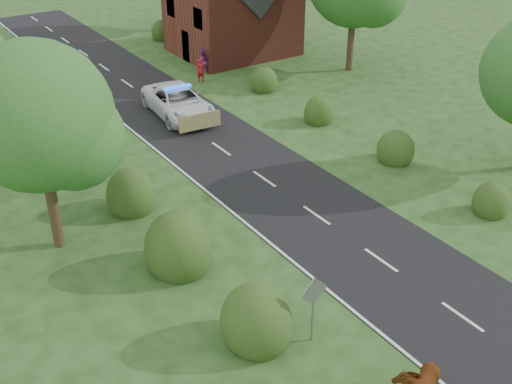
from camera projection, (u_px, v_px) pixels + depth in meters
ground at (462, 317)px, 21.98m from camera, size 120.00×120.00×0.00m
road at (231, 156)px, 32.83m from camera, size 6.00×70.00×0.02m
road_markings at (226, 180)px, 30.54m from camera, size 4.96×70.00×0.01m
hedgerow_left at (141, 207)px, 26.91m from camera, size 2.75×50.41×3.00m
hedgerow_right at (379, 142)px, 33.01m from camera, size 2.10×45.78×2.10m
tree_left_a at (46, 122)px, 23.21m from camera, size 5.74×5.60×8.38m
road_sign at (314, 300)px, 20.19m from camera, size 1.06×0.08×2.53m
house at (232, 1)px, 46.41m from camera, size 8.00×7.40×9.17m
cow at (417, 384)px, 18.39m from camera, size 2.24×1.75×1.41m
police_van at (178, 102)px, 37.11m from camera, size 3.23×6.19×1.80m
pedestrian_red at (200, 70)px, 42.22m from camera, size 0.59×0.40×1.57m
pedestrian_purple at (203, 61)px, 43.65m from camera, size 0.98×0.86×1.68m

